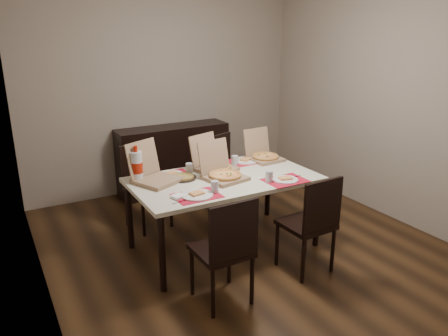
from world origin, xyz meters
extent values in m
cube|color=#3D2512|center=(0.00, 0.00, -0.01)|extent=(3.80, 4.00, 0.02)
cube|color=gray|center=(0.00, 2.01, 1.30)|extent=(3.80, 0.02, 2.60)
cube|color=gray|center=(-1.91, 0.00, 1.30)|extent=(0.02, 4.00, 2.60)
cube|color=gray|center=(1.91, 0.00, 1.30)|extent=(0.02, 4.00, 2.60)
cube|color=black|center=(0.00, 1.78, 0.45)|extent=(1.50, 0.40, 0.90)
cube|color=beige|center=(-0.20, 0.02, 0.73)|extent=(1.80, 1.00, 0.04)
cylinder|color=black|center=(-1.04, -0.42, 0.35)|extent=(0.06, 0.06, 0.71)
cylinder|color=black|center=(0.64, -0.42, 0.35)|extent=(0.06, 0.06, 0.71)
cylinder|color=black|center=(-1.04, 0.46, 0.35)|extent=(0.06, 0.06, 0.71)
cylinder|color=black|center=(0.64, 0.46, 0.35)|extent=(0.06, 0.06, 0.71)
cube|color=black|center=(-0.66, -0.76, 0.45)|extent=(0.43, 0.43, 0.04)
cube|color=black|center=(-0.65, -0.95, 0.70)|extent=(0.42, 0.04, 0.46)
cylinder|color=black|center=(-0.83, -0.95, 0.21)|extent=(0.04, 0.04, 0.43)
cylinder|color=black|center=(-0.47, -0.94, 0.21)|extent=(0.04, 0.04, 0.43)
cylinder|color=black|center=(-0.84, -0.59, 0.21)|extent=(0.04, 0.04, 0.43)
cylinder|color=black|center=(-0.48, -0.58, 0.21)|extent=(0.04, 0.04, 0.43)
cube|color=black|center=(0.25, -0.71, 0.45)|extent=(0.44, 0.44, 0.04)
cube|color=black|center=(0.26, -0.90, 0.70)|extent=(0.42, 0.05, 0.46)
cylinder|color=black|center=(0.08, -0.90, 0.21)|extent=(0.04, 0.04, 0.43)
cylinder|color=black|center=(0.44, -0.88, 0.21)|extent=(0.04, 0.04, 0.43)
cylinder|color=black|center=(0.06, -0.54, 0.21)|extent=(0.04, 0.04, 0.43)
cylinder|color=black|center=(0.42, -0.52, 0.21)|extent=(0.04, 0.04, 0.43)
cube|color=black|center=(-0.70, 0.86, 0.45)|extent=(0.50, 0.50, 0.04)
cube|color=black|center=(-0.74, 1.05, 0.70)|extent=(0.42, 0.12, 0.46)
cylinder|color=black|center=(-0.56, 1.08, 0.21)|extent=(0.04, 0.04, 0.43)
cylinder|color=black|center=(-0.91, 1.00, 0.21)|extent=(0.04, 0.04, 0.43)
cylinder|color=black|center=(-0.48, 0.72, 0.21)|extent=(0.04, 0.04, 0.43)
cylinder|color=black|center=(-0.83, 0.65, 0.21)|extent=(0.04, 0.04, 0.43)
cube|color=black|center=(0.32, 0.78, 0.45)|extent=(0.54, 0.54, 0.04)
cube|color=black|center=(0.25, 0.96, 0.70)|extent=(0.40, 0.17, 0.46)
cylinder|color=black|center=(0.42, 1.01, 0.21)|extent=(0.04, 0.04, 0.43)
cylinder|color=black|center=(0.08, 0.89, 0.21)|extent=(0.04, 0.04, 0.43)
cylinder|color=black|center=(0.55, 0.68, 0.21)|extent=(0.04, 0.04, 0.43)
cylinder|color=black|center=(0.21, 0.55, 0.21)|extent=(0.04, 0.04, 0.43)
cube|color=red|center=(-0.64, -0.28, 0.75)|extent=(0.40, 0.30, 0.00)
cylinder|color=white|center=(-0.64, -0.28, 0.76)|extent=(0.29, 0.29, 0.01)
cube|color=#FBE37D|center=(-0.64, -0.28, 0.78)|extent=(0.13, 0.11, 0.02)
cylinder|color=#ACAFB7|center=(-0.46, -0.29, 0.81)|extent=(0.07, 0.07, 0.11)
cube|color=#B2B2B7|center=(-0.80, -0.34, 0.75)|extent=(0.20, 0.04, 0.00)
cube|color=white|center=(-0.80, -0.24, 0.76)|extent=(0.13, 0.13, 0.02)
cube|color=red|center=(0.28, -0.34, 0.75)|extent=(0.40, 0.30, 0.00)
cylinder|color=white|center=(0.28, -0.34, 0.76)|extent=(0.25, 0.25, 0.01)
cube|color=#FBE37D|center=(0.28, -0.34, 0.78)|extent=(0.13, 0.11, 0.02)
cylinder|color=#ACAFB7|center=(0.12, -0.30, 0.81)|extent=(0.07, 0.07, 0.11)
cube|color=#B2B2B7|center=(0.40, -0.31, 0.75)|extent=(0.20, 0.04, 0.00)
cube|color=red|center=(-0.63, 0.34, 0.75)|extent=(0.40, 0.30, 0.00)
cylinder|color=white|center=(-0.63, 0.34, 0.76)|extent=(0.27, 0.27, 0.01)
cube|color=#FBE37D|center=(-0.63, 0.34, 0.78)|extent=(0.14, 0.12, 0.02)
cylinder|color=#ACAFB7|center=(-0.44, 0.29, 0.81)|extent=(0.07, 0.07, 0.11)
cube|color=#B2B2B7|center=(-0.83, 0.37, 0.75)|extent=(0.20, 0.04, 0.00)
cube|color=white|center=(-0.79, 0.38, 0.76)|extent=(0.13, 0.13, 0.02)
cube|color=red|center=(0.27, 0.38, 0.75)|extent=(0.40, 0.30, 0.00)
cylinder|color=white|center=(0.27, 0.38, 0.76)|extent=(0.28, 0.28, 0.01)
cube|color=#FBE37D|center=(0.27, 0.38, 0.78)|extent=(0.15, 0.14, 0.02)
cylinder|color=#ACAFB7|center=(0.09, 0.31, 0.81)|extent=(0.07, 0.07, 0.11)
cube|color=#B2B2B7|center=(0.44, 0.37, 0.75)|extent=(0.20, 0.04, 0.00)
cube|color=white|center=(-0.22, 0.04, 0.76)|extent=(0.14, 0.13, 0.02)
cube|color=#8F6F52|center=(-0.21, -0.03, 0.77)|extent=(0.41, 0.41, 0.04)
cube|color=#8F6F52|center=(-0.25, 0.14, 0.95)|extent=(0.36, 0.14, 0.32)
cylinder|color=#FBE37D|center=(-0.21, -0.03, 0.79)|extent=(0.35, 0.35, 0.02)
cube|color=#8F6F52|center=(0.48, 0.30, 0.77)|extent=(0.35, 0.35, 0.03)
cube|color=#8F6F52|center=(0.47, 0.47, 0.93)|extent=(0.33, 0.10, 0.29)
cylinder|color=#FBE37D|center=(0.48, 0.30, 0.79)|extent=(0.30, 0.30, 0.02)
cube|color=#8F6F52|center=(-0.81, 0.22, 0.77)|extent=(0.49, 0.49, 0.04)
cube|color=#8F6F52|center=(-0.89, 0.38, 0.96)|extent=(0.37, 0.23, 0.33)
cube|color=#8F6F52|center=(-0.17, 0.25, 0.77)|extent=(0.45, 0.45, 0.04)
cube|color=#8F6F52|center=(-0.22, 0.41, 0.95)|extent=(0.36, 0.19, 0.32)
cylinder|color=#FBE37D|center=(-0.17, 0.25, 0.79)|extent=(0.38, 0.38, 0.02)
cylinder|color=black|center=(-0.56, 0.20, 0.76)|extent=(0.28, 0.28, 0.01)
cylinder|color=#B39745|center=(-0.56, 0.20, 0.77)|extent=(0.22, 0.22, 0.02)
imported|color=white|center=(-0.16, 0.19, 0.76)|extent=(0.12, 0.12, 0.03)
cylinder|color=silver|center=(-0.97, 0.33, 0.90)|extent=(0.11, 0.11, 0.30)
cylinder|color=#A21A07|center=(-0.97, 0.33, 0.89)|extent=(0.12, 0.12, 0.10)
cylinder|color=#A21A07|center=(-0.97, 0.33, 1.07)|extent=(0.04, 0.04, 0.06)
camera|label=1|loc=(-2.16, -3.50, 2.16)|focal=35.00mm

